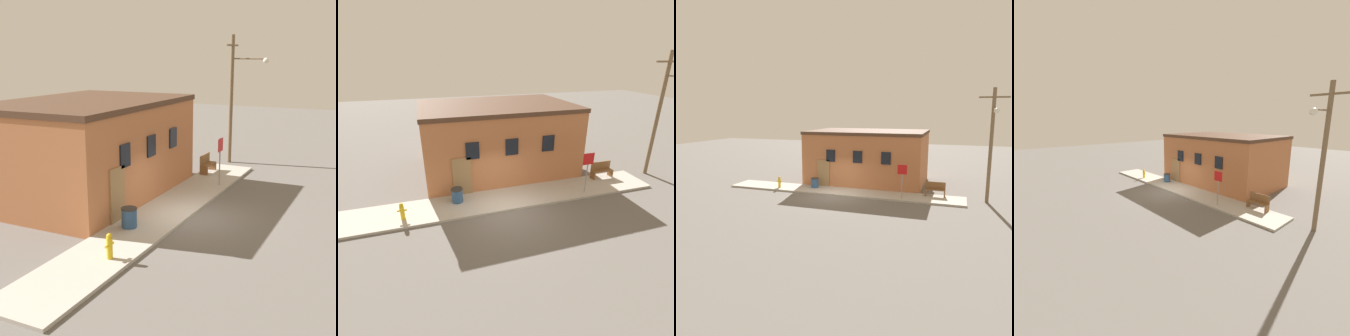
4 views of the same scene
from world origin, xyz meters
TOP-DOWN VIEW (x-y plane):
  - ground_plane at (0.00, 0.00)m, footprint 80.00×80.00m
  - sidewalk at (0.00, 1.13)m, footprint 17.43×2.27m
  - brick_building at (0.97, 5.39)m, footprint 9.28×6.36m
  - fire_hydrant at (-4.79, 0.69)m, footprint 0.41×0.19m
  - stop_sign at (4.59, 0.45)m, footprint 0.63×0.06m
  - bench at (6.66, 1.89)m, footprint 1.35×0.44m
  - trash_bin at (-2.20, 1.50)m, footprint 0.59×0.59m
  - utility_pole at (9.94, 1.56)m, footprint 1.80×2.20m

SIDE VIEW (x-z plane):
  - ground_plane at x=0.00m, z-range 0.00..0.00m
  - sidewalk at x=0.00m, z-range 0.00..0.12m
  - trash_bin at x=-2.20m, z-range 0.12..0.86m
  - fire_hydrant at x=-4.79m, z-range 0.12..0.95m
  - bench at x=6.66m, z-range 0.09..1.05m
  - stop_sign at x=4.59m, z-range 0.56..2.84m
  - brick_building at x=0.97m, z-range 0.00..4.32m
  - utility_pole at x=9.94m, z-range 0.37..7.69m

